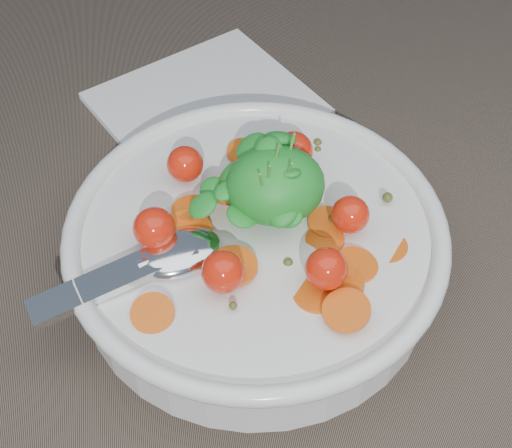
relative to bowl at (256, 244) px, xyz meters
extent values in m
plane|color=brown|center=(-0.03, -0.02, -0.03)|extent=(6.00, 6.00, 0.00)
cylinder|color=white|center=(0.00, 0.00, -0.01)|extent=(0.25, 0.25, 0.05)
torus|color=white|center=(0.00, 0.00, 0.02)|extent=(0.26, 0.26, 0.01)
cylinder|color=white|center=(0.00, 0.00, -0.03)|extent=(0.12, 0.12, 0.01)
cylinder|color=brown|center=(0.00, 0.00, -0.01)|extent=(0.23, 0.23, 0.04)
cylinder|color=orange|center=(-0.04, 0.00, 0.02)|extent=(0.04, 0.04, 0.01)
cylinder|color=orange|center=(0.06, -0.04, 0.02)|extent=(0.03, 0.03, 0.01)
cylinder|color=orange|center=(-0.04, 0.02, 0.02)|extent=(0.03, 0.03, 0.01)
cylinder|color=orange|center=(-0.02, -0.03, 0.02)|extent=(0.03, 0.03, 0.00)
cylinder|color=orange|center=(0.05, -0.06, 0.02)|extent=(0.03, 0.03, 0.01)
cylinder|color=orange|center=(0.03, -0.06, 0.02)|extent=(0.03, 0.03, 0.01)
cylinder|color=orange|center=(0.08, -0.03, 0.01)|extent=(0.04, 0.04, 0.01)
cylinder|color=orange|center=(0.05, 0.00, 0.02)|extent=(0.03, 0.03, 0.01)
cylinder|color=orange|center=(0.02, 0.03, 0.01)|extent=(0.03, 0.03, 0.01)
cylinder|color=orange|center=(-0.01, 0.03, 0.02)|extent=(0.04, 0.04, 0.01)
cylinder|color=orange|center=(0.00, 0.07, 0.02)|extent=(0.03, 0.03, 0.01)
cylinder|color=orange|center=(0.04, -0.02, 0.02)|extent=(0.03, 0.03, 0.01)
cylinder|color=orange|center=(0.04, -0.08, 0.02)|extent=(0.04, 0.04, 0.01)
cylinder|color=orange|center=(0.04, -0.03, 0.01)|extent=(0.03, 0.03, 0.01)
cylinder|color=orange|center=(-0.07, -0.06, 0.02)|extent=(0.04, 0.04, 0.01)
cylinder|color=orange|center=(0.01, 0.04, 0.01)|extent=(0.03, 0.03, 0.01)
sphere|color=#44501A|center=(-0.02, 0.05, 0.02)|extent=(0.01, 0.01, 0.01)
sphere|color=#44501A|center=(0.06, 0.08, 0.02)|extent=(0.01, 0.01, 0.01)
sphere|color=#44501A|center=(0.02, 0.05, 0.02)|extent=(0.00, 0.00, 0.00)
sphere|color=#44501A|center=(0.05, -0.07, 0.02)|extent=(0.01, 0.01, 0.01)
sphere|color=#44501A|center=(0.05, 0.00, 0.02)|extent=(0.01, 0.01, 0.01)
sphere|color=#44501A|center=(0.05, -0.07, 0.02)|extent=(0.01, 0.01, 0.01)
sphere|color=#44501A|center=(0.02, -0.03, 0.02)|extent=(0.01, 0.01, 0.01)
sphere|color=#44501A|center=(-0.03, 0.00, 0.02)|extent=(0.01, 0.01, 0.01)
sphere|color=#44501A|center=(0.06, 0.07, 0.02)|extent=(0.01, 0.01, 0.01)
sphere|color=#44501A|center=(0.04, 0.03, 0.02)|extent=(0.01, 0.01, 0.01)
sphere|color=#44501A|center=(-0.02, -0.06, 0.02)|extent=(0.01, 0.01, 0.01)
sphere|color=#44501A|center=(0.09, 0.01, 0.02)|extent=(0.01, 0.01, 0.01)
sphere|color=#44501A|center=(0.05, 0.04, 0.02)|extent=(0.01, 0.01, 0.01)
sphere|color=red|center=(0.06, -0.01, 0.03)|extent=(0.03, 0.03, 0.03)
sphere|color=red|center=(0.04, 0.05, 0.04)|extent=(0.03, 0.03, 0.03)
sphere|color=red|center=(-0.04, 0.05, 0.03)|extent=(0.03, 0.03, 0.03)
sphere|color=red|center=(-0.07, 0.00, 0.03)|extent=(0.03, 0.03, 0.03)
sphere|color=red|center=(-0.03, -0.05, 0.03)|extent=(0.03, 0.03, 0.03)
sphere|color=red|center=(0.04, -0.05, 0.03)|extent=(0.03, 0.03, 0.03)
ellipsoid|color=green|center=(0.01, 0.01, 0.05)|extent=(0.07, 0.06, 0.05)
ellipsoid|color=green|center=(0.00, 0.02, 0.04)|extent=(0.04, 0.04, 0.03)
ellipsoid|color=green|center=(0.01, 0.01, 0.06)|extent=(0.03, 0.03, 0.02)
ellipsoid|color=green|center=(0.01, 0.01, 0.06)|extent=(0.02, 0.02, 0.02)
ellipsoid|color=green|center=(0.02, 0.04, 0.06)|extent=(0.03, 0.03, 0.03)
ellipsoid|color=green|center=(0.02, 0.01, 0.05)|extent=(0.03, 0.03, 0.03)
ellipsoid|color=green|center=(0.02, 0.00, 0.07)|extent=(0.02, 0.03, 0.02)
ellipsoid|color=green|center=(-0.01, -0.01, 0.04)|extent=(0.02, 0.02, 0.01)
ellipsoid|color=green|center=(0.02, -0.01, 0.04)|extent=(0.03, 0.03, 0.02)
ellipsoid|color=green|center=(0.02, 0.00, 0.07)|extent=(0.03, 0.03, 0.01)
ellipsoid|color=green|center=(0.01, 0.02, 0.07)|extent=(0.02, 0.03, 0.02)
ellipsoid|color=green|center=(0.01, 0.01, 0.06)|extent=(0.03, 0.03, 0.02)
ellipsoid|color=green|center=(0.02, -0.01, 0.05)|extent=(0.03, 0.03, 0.02)
ellipsoid|color=green|center=(0.02, 0.03, 0.06)|extent=(0.02, 0.02, 0.02)
ellipsoid|color=green|center=(0.00, 0.01, 0.05)|extent=(0.03, 0.02, 0.02)
ellipsoid|color=green|center=(0.01, 0.00, 0.05)|extent=(0.02, 0.02, 0.02)
ellipsoid|color=green|center=(0.01, 0.00, 0.05)|extent=(0.02, 0.02, 0.01)
ellipsoid|color=green|center=(0.02, 0.01, 0.06)|extent=(0.02, 0.02, 0.01)
ellipsoid|color=green|center=(-0.03, 0.02, 0.04)|extent=(0.02, 0.02, 0.02)
ellipsoid|color=green|center=(0.02, 0.01, 0.05)|extent=(0.03, 0.03, 0.02)
ellipsoid|color=green|center=(0.00, 0.04, 0.05)|extent=(0.03, 0.03, 0.02)
ellipsoid|color=green|center=(0.02, 0.01, 0.06)|extent=(0.02, 0.02, 0.02)
ellipsoid|color=green|center=(0.01, 0.01, 0.06)|extent=(0.02, 0.02, 0.02)
ellipsoid|color=green|center=(-0.03, 0.01, 0.04)|extent=(0.03, 0.02, 0.02)
ellipsoid|color=green|center=(0.03, 0.02, 0.06)|extent=(0.03, 0.03, 0.02)
ellipsoid|color=green|center=(-0.02, 0.01, 0.05)|extent=(0.02, 0.02, 0.01)
ellipsoid|color=green|center=(0.02, 0.01, 0.06)|extent=(0.03, 0.03, 0.02)
ellipsoid|color=green|center=(0.00, 0.00, 0.04)|extent=(0.02, 0.03, 0.02)
cylinder|color=#4C8C33|center=(0.02, 0.02, 0.06)|extent=(0.01, 0.02, 0.04)
cylinder|color=#4C8C33|center=(0.00, 0.00, 0.06)|extent=(0.01, 0.01, 0.04)
cylinder|color=#4C8C33|center=(0.01, 0.00, 0.06)|extent=(0.00, 0.01, 0.04)
cylinder|color=#4C8C33|center=(0.02, 0.00, 0.06)|extent=(0.01, 0.01, 0.04)
cylinder|color=#4C8C33|center=(0.01, 0.01, 0.06)|extent=(0.01, 0.01, 0.04)
ellipsoid|color=silver|center=(-0.05, -0.02, 0.02)|extent=(0.07, 0.06, 0.02)
cube|color=silver|center=(-0.10, -0.03, 0.02)|extent=(0.11, 0.05, 0.02)
cylinder|color=silver|center=(-0.07, -0.02, 0.02)|extent=(0.02, 0.02, 0.01)
cube|color=white|center=(-0.02, 0.19, -0.03)|extent=(0.23, 0.22, 0.01)
camera|label=1|loc=(-0.05, -0.31, 0.39)|focal=50.00mm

